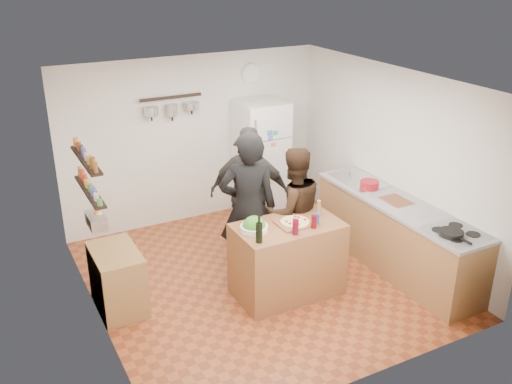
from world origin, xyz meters
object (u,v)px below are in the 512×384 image
person_left (248,209)px  person_back (250,194)px  pepper_mill (319,209)px  red_bowl (369,185)px  side_table (118,279)px  fridge (261,159)px  wall_clock (251,74)px  counter_run (396,235)px  salt_canister (316,219)px  person_center (293,211)px  wine_bottle (259,233)px  skillet (451,233)px  prep_island (287,259)px

person_left → person_back: person_left is taller
pepper_mill → red_bowl: (1.06, 0.38, -0.02)m
pepper_mill → side_table: bearing=165.8°
person_back → fridge: size_ratio=1.00×
wall_clock → person_left: bearing=-118.1°
wall_clock → person_back: bearing=-117.6°
person_back → counter_run: person_back is taller
salt_canister → person_left: (-0.57, 0.62, -0.00)m
person_center → person_back: 0.68m
wine_bottle → salt_canister: wine_bottle is taller
skillet → wall_clock: bearing=100.2°
person_left → fridge: (1.08, 1.69, -0.07)m
person_center → wall_clock: size_ratio=5.59×
wine_bottle → person_left: person_left is taller
person_center → skillet: size_ratio=6.17×
salt_canister → side_table: (-2.18, 0.76, -0.61)m
prep_island → wine_bottle: bearing=-156.3°
fridge → side_table: 3.15m
prep_island → pepper_mill: bearing=6.3°
skillet → fridge: fridge is taller
person_back → prep_island: bearing=122.7°
wine_bottle → pepper_mill: (0.95, 0.27, -0.03)m
person_left → person_center: bearing=-167.2°
person_left → wall_clock: size_ratio=6.48×
person_back → person_left: bearing=95.2°
skillet → wine_bottle: bearing=156.2°
pepper_mill → side_table: pepper_mill is taller
person_left → person_center: 0.61m
salt_canister → side_table: size_ratio=0.16×
pepper_mill → person_back: bearing=112.8°
skillet → person_center: bearing=127.0°
person_left → side_table: (-1.61, 0.14, -0.61)m
red_bowl → person_back: bearing=157.6°
wine_bottle → red_bowl: (2.01, 0.65, -0.05)m
pepper_mill → red_bowl: pepper_mill is taller
prep_island → wine_bottle: wine_bottle is taller
salt_canister → person_left: size_ratio=0.06×
skillet → counter_run: bearing=84.1°
wine_bottle → counter_run: bearing=3.0°
person_center → red_bowl: (1.19, 0.01, 0.13)m
prep_island → fridge: (0.81, 2.19, 0.45)m
person_back → side_table: size_ratio=2.26×
pepper_mill → person_left: (-0.72, 0.45, -0.02)m
fridge → side_table: bearing=-150.1°
wall_clock → person_center: bearing=-103.1°
person_center → salt_canister: bearing=93.8°
pepper_mill → side_table: 2.48m
wall_clock → wine_bottle: bearing=-115.6°
skillet → salt_canister: bearing=140.2°
person_left → person_center: size_ratio=1.16×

